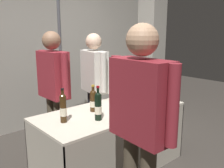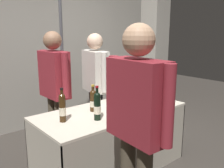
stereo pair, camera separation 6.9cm
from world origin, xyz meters
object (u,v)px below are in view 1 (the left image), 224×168
at_px(featured_wine_bottle, 93,100).
at_px(wine_glass_near_vendor, 113,113).
at_px(vendor_presenter, 94,80).
at_px(taster_foreground_right, 140,115).
at_px(booth_signpost, 60,43).
at_px(flower_vase, 151,88).
at_px(concrete_pillar, 152,42).
at_px(display_bottle_0, 63,108).
at_px(wine_glass_mid, 113,93).
at_px(tasting_table, 112,127).

relative_size(featured_wine_bottle, wine_glass_near_vendor, 2.51).
bearing_deg(vendor_presenter, wine_glass_near_vendor, -15.39).
distance_m(taster_foreground_right, booth_signpost, 2.03).
relative_size(featured_wine_bottle, flower_vase, 0.78).
relative_size(concrete_pillar, booth_signpost, 1.19).
distance_m(display_bottle_0, booth_signpost, 1.32).
height_order(flower_vase, taster_foreground_right, taster_foreground_right).
bearing_deg(vendor_presenter, wine_glass_mid, 14.31).
distance_m(display_bottle_0, wine_glass_mid, 0.92).
relative_size(tasting_table, display_bottle_0, 5.05).
xyz_separation_m(featured_wine_bottle, flower_vase, (0.86, -0.11, 0.02)).
distance_m(vendor_presenter, booth_signpost, 0.70).
height_order(featured_wine_bottle, taster_foreground_right, taster_foreground_right).
height_order(tasting_table, wine_glass_near_vendor, wine_glass_near_vendor).
relative_size(wine_glass_near_vendor, taster_foreground_right, 0.07).
relative_size(concrete_pillar, taster_foreground_right, 1.69).
distance_m(concrete_pillar, tasting_table, 2.32).
xyz_separation_m(featured_wine_bottle, vendor_presenter, (0.44, 0.55, 0.09)).
xyz_separation_m(wine_glass_near_vendor, booth_signpost, (0.20, 1.32, 0.63)).
bearing_deg(wine_glass_mid, vendor_presenter, 92.16).
relative_size(flower_vase, vendor_presenter, 0.25).
distance_m(featured_wine_bottle, taster_foreground_right, 1.02).
xyz_separation_m(featured_wine_bottle, taster_foreground_right, (-0.30, -0.96, 0.15)).
bearing_deg(concrete_pillar, featured_wine_bottle, -156.65).
bearing_deg(concrete_pillar, wine_glass_mid, -156.17).
relative_size(vendor_presenter, taster_foreground_right, 0.95).
height_order(display_bottle_0, wine_glass_mid, display_bottle_0).
bearing_deg(vendor_presenter, booth_signpost, -133.62).
bearing_deg(tasting_table, featured_wine_bottle, 153.65).
xyz_separation_m(vendor_presenter, taster_foreground_right, (-0.74, -1.52, 0.06)).
relative_size(concrete_pillar, featured_wine_bottle, 9.36).
bearing_deg(booth_signpost, display_bottle_0, -119.80).
bearing_deg(flower_vase, featured_wine_bottle, 172.65).
relative_size(featured_wine_bottle, wine_glass_mid, 2.41).
bearing_deg(featured_wine_bottle, taster_foreground_right, -107.29).
bearing_deg(tasting_table, taster_foreground_right, -119.71).
bearing_deg(vendor_presenter, tasting_table, -8.83).
relative_size(tasting_table, wine_glass_near_vendor, 14.45).
bearing_deg(wine_glass_near_vendor, concrete_pillar, 30.80).
bearing_deg(tasting_table, concrete_pillar, 27.78).
xyz_separation_m(wine_glass_mid, vendor_presenter, (-0.01, 0.37, 0.13)).
distance_m(wine_glass_near_vendor, flower_vase, 0.93).
bearing_deg(booth_signpost, wine_glass_mid, -69.54).
bearing_deg(vendor_presenter, taster_foreground_right, -13.97).
relative_size(wine_glass_mid, taster_foreground_right, 0.07).
xyz_separation_m(featured_wine_bottle, wine_glass_near_vendor, (-0.04, -0.36, -0.04)).
bearing_deg(featured_wine_bottle, wine_glass_near_vendor, -95.51).
bearing_deg(booth_signpost, featured_wine_bottle, -99.88).
bearing_deg(flower_vase, concrete_pillar, 39.51).
bearing_deg(wine_glass_near_vendor, featured_wine_bottle, 84.49).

